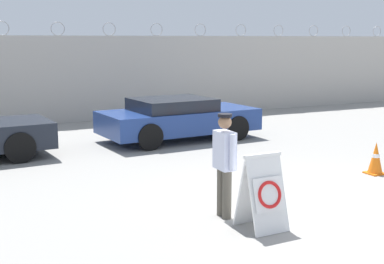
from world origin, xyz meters
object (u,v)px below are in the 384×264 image
at_px(security_guard, 225,161).
at_px(parked_car_rear_sedan, 178,118).
at_px(barricade_sign, 263,192).
at_px(traffic_cone_mid, 376,158).

height_order(security_guard, parked_car_rear_sedan, security_guard).
bearing_deg(security_guard, barricade_sign, -160.38).
bearing_deg(traffic_cone_mid, parked_car_rear_sedan, 111.74).
bearing_deg(parked_car_rear_sedan, traffic_cone_mid, -72.27).
distance_m(security_guard, traffic_cone_mid, 4.37).
distance_m(barricade_sign, parked_car_rear_sedan, 7.33).
distance_m(security_guard, parked_car_rear_sedan, 6.70).
bearing_deg(traffic_cone_mid, security_guard, -166.52).
relative_size(barricade_sign, security_guard, 0.69).
height_order(security_guard, traffic_cone_mid, security_guard).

